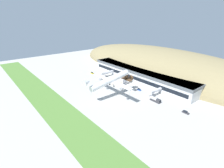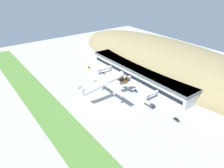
{
  "view_description": "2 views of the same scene",
  "coord_description": "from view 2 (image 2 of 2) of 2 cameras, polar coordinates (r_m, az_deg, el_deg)",
  "views": [
    {
      "loc": [
        101.16,
        -76.22,
        58.68
      ],
      "look_at": [
        9.32,
        -1.46,
        11.86
      ],
      "focal_mm": 28.0,
      "sensor_mm": 36.0,
      "label": 1
    },
    {
      "loc": [
        122.79,
        -79.49,
        85.97
      ],
      "look_at": [
        8.71,
        4.6,
        12.43
      ],
      "focal_mm": 35.0,
      "sensor_mm": 36.0,
      "label": 2
    }
  ],
  "objects": [
    {
      "name": "cargo_airplane",
      "position": [
        158.69,
        -1.84,
        0.24
      ],
      "size": [
        41.63,
        45.01,
        11.78
      ],
      "color": "white"
    },
    {
      "name": "jetway_1",
      "position": [
        186.49,
        3.06,
        1.31
      ],
      "size": [
        3.38,
        12.97,
        5.43
      ],
      "color": "silver",
      "rests_on": "ground_plane"
    },
    {
      "name": "box_truck",
      "position": [
        158.45,
        9.73,
        -5.21
      ],
      "size": [
        8.58,
        2.55,
        3.3
      ],
      "color": "#333338",
      "rests_on": "ground_plane"
    },
    {
      "name": "jetway_2",
      "position": [
        165.85,
        10.04,
        -2.66
      ],
      "size": [
        3.38,
        13.31,
        5.43
      ],
      "color": "silver",
      "rests_on": "ground_plane"
    },
    {
      "name": "terminal_building",
      "position": [
        194.52,
        6.91,
        3.03
      ],
      "size": [
        114.83,
        18.54,
        11.07
      ],
      "color": "silver",
      "rests_on": "ground_plane"
    },
    {
      "name": "service_car_1",
      "position": [
        204.7,
        -2.23,
        2.78
      ],
      "size": [
        4.37,
        1.95,
        1.67
      ],
      "color": "#999EA3",
      "rests_on": "ground_plane"
    },
    {
      "name": "service_car_3",
      "position": [
        148.64,
        16.47,
        -8.92
      ],
      "size": [
        4.59,
        1.87,
        1.58
      ],
      "color": "#333338",
      "rests_on": "ground_plane"
    },
    {
      "name": "grass_strip_foreground",
      "position": [
        154.85,
        -15.68,
        -7.46
      ],
      "size": [
        313.3,
        21.55,
        0.08
      ],
      "primitive_type": "cube",
      "color": "#568438",
      "rests_on": "ground_plane"
    },
    {
      "name": "service_car_0",
      "position": [
        175.66,
        6.19,
        -1.83
      ],
      "size": [
        3.96,
        1.93,
        1.46
      ],
      "color": "#264C99",
      "rests_on": "ground_plane"
    },
    {
      "name": "hill_backdrop",
      "position": [
        227.77,
        14.09,
        4.39
      ],
      "size": [
        271.61,
        84.46,
        51.18
      ],
      "primitive_type": "ellipsoid",
      "color": "#8E7F56",
      "rests_on": "ground_plane"
    },
    {
      "name": "service_car_2",
      "position": [
        218.06,
        -6.09,
        4.22
      ],
      "size": [
        4.68,
        2.07,
        1.48
      ],
      "color": "gold",
      "rests_on": "ground_plane"
    },
    {
      "name": "ground_plane",
      "position": [
        169.67,
        -3.0,
        -3.06
      ],
      "size": [
        348.11,
        348.11,
        0.0
      ],
      "primitive_type": "plane",
      "color": "#B7B5AF"
    },
    {
      "name": "fuel_truck",
      "position": [
        188.92,
        2.44,
        0.86
      ],
      "size": [
        7.03,
        2.66,
        3.3
      ],
      "color": "gold",
      "rests_on": "ground_plane"
    },
    {
      "name": "traffic_cone_0",
      "position": [
        187.41,
        -0.89,
        0.21
      ],
      "size": [
        0.52,
        0.52,
        0.58
      ],
      "color": "orange",
      "rests_on": "ground_plane"
    },
    {
      "name": "jetway_0",
      "position": [
        205.96,
        -2.23,
        3.95
      ],
      "size": [
        3.38,
        16.1,
        5.43
      ],
      "color": "silver",
      "rests_on": "ground_plane"
    }
  ]
}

